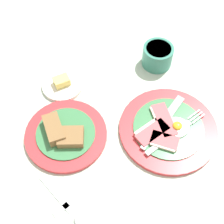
# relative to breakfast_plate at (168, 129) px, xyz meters

# --- Properties ---
(ground_plane) EXTENTS (3.00, 3.00, 0.00)m
(ground_plane) POSITION_rel_breakfast_plate_xyz_m (-0.08, -0.01, -0.01)
(ground_plane) COLOR #B7CCB7
(breakfast_plate) EXTENTS (0.24, 0.24, 0.03)m
(breakfast_plate) POSITION_rel_breakfast_plate_xyz_m (0.00, 0.00, 0.00)
(breakfast_plate) COLOR red
(breakfast_plate) RESTS_ON ground_plane
(bread_plate) EXTENTS (0.20, 0.20, 0.04)m
(bread_plate) POSITION_rel_breakfast_plate_xyz_m (-0.24, 0.05, 0.00)
(bread_plate) COLOR red
(bread_plate) RESTS_ON ground_plane
(sugar_cup) EXTENTS (0.08, 0.08, 0.06)m
(sugar_cup) POSITION_rel_breakfast_plate_xyz_m (0.05, 0.22, 0.02)
(sugar_cup) COLOR #337F6B
(sugar_cup) RESTS_ON ground_plane
(butter_dish) EXTENTS (0.11, 0.11, 0.03)m
(butter_dish) POSITION_rel_breakfast_plate_xyz_m (-0.22, 0.20, -0.00)
(butter_dish) COLOR silver
(butter_dish) RESTS_ON ground_plane
(teaspoon_by_saucer) EXTENTS (0.11, 0.18, 0.01)m
(teaspoon_by_saucer) POSITION_rel_breakfast_plate_xyz_m (-0.25, -0.15, -0.00)
(teaspoon_by_saucer) COLOR silver
(teaspoon_by_saucer) RESTS_ON ground_plane
(teaspoon_near_cup) EXTENTS (0.18, 0.10, 0.01)m
(teaspoon_near_cup) POSITION_rel_breakfast_plate_xyz_m (-0.32, -0.14, -0.00)
(teaspoon_near_cup) COLOR silver
(teaspoon_near_cup) RESTS_ON ground_plane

